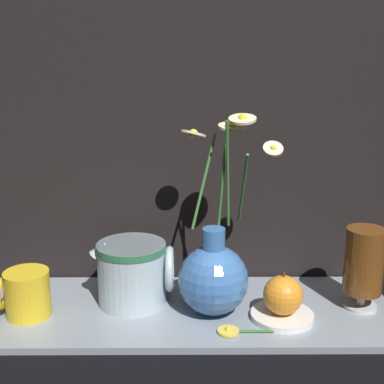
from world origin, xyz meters
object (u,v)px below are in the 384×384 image
object	(u,v)px
vase_with_flowers	(214,275)
tea_glass	(365,263)
yellow_mug	(26,294)
ceramic_pitcher	(133,270)
orange_fruit	(283,295)

from	to	relation	value
vase_with_flowers	tea_glass	world-z (taller)	vase_with_flowers
tea_glass	yellow_mug	bearing A→B (deg)	-178.01
ceramic_pitcher	yellow_mug	bearing A→B (deg)	-165.64
yellow_mug	vase_with_flowers	bearing A→B (deg)	1.48
yellow_mug	orange_fruit	bearing A→B (deg)	-2.05
yellow_mug	orange_fruit	xyz separation A→B (m)	(0.44, -0.02, 0.00)
ceramic_pitcher	orange_fruit	size ratio (longest dim) A/B	1.97
ceramic_pitcher	orange_fruit	bearing A→B (deg)	-13.40
vase_with_flowers	yellow_mug	bearing A→B (deg)	-178.52
vase_with_flowers	tea_glass	bearing A→B (deg)	2.62
yellow_mug	tea_glass	bearing A→B (deg)	1.99
vase_with_flowers	orange_fruit	world-z (taller)	vase_with_flowers
tea_glass	orange_fruit	world-z (taller)	tea_glass
orange_fruit	ceramic_pitcher	bearing A→B (deg)	166.60
yellow_mug	tea_glass	world-z (taller)	tea_glass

